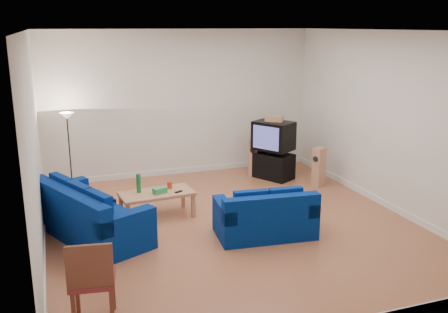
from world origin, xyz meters
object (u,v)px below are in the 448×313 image
object	(u,v)px
sofa_loveseat	(266,219)
coffee_table	(157,195)
sofa_three_seat	(88,218)
television	(273,136)
tv_stand	(272,165)

from	to	relation	value
sofa_loveseat	coffee_table	bearing A→B (deg)	142.43
sofa_three_seat	sofa_loveseat	distance (m)	2.82
sofa_loveseat	sofa_three_seat	bearing A→B (deg)	167.24
sofa_loveseat	coffee_table	xyz separation A→B (m)	(-1.46, 1.38, 0.11)
sofa_three_seat	television	xyz separation A→B (m)	(4.09, 1.91, 0.64)
sofa_loveseat	tv_stand	world-z (taller)	sofa_loveseat
sofa_three_seat	tv_stand	bearing A→B (deg)	90.71
sofa_three_seat	tv_stand	distance (m)	4.53
tv_stand	sofa_three_seat	bearing A→B (deg)	-93.90
television	tv_stand	bearing A→B (deg)	152.92
coffee_table	television	distance (m)	3.26
television	sofa_three_seat	bearing A→B (deg)	-97.38
tv_stand	television	world-z (taller)	television
sofa_three_seat	sofa_loveseat	xyz separation A→B (m)	(2.68, -0.90, -0.03)
tv_stand	television	xyz separation A→B (m)	(0.00, -0.04, 0.68)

